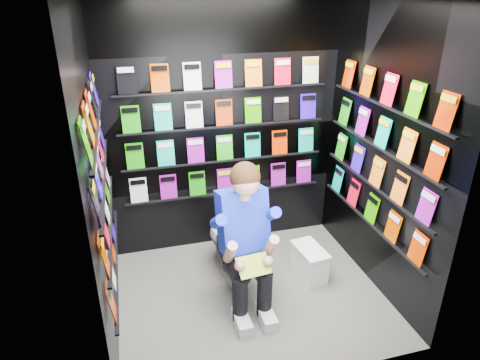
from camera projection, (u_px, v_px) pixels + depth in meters
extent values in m
plane|color=#595957|center=(251.00, 295.00, 4.00)|extent=(2.40, 2.40, 0.00)
cube|color=black|center=(224.00, 130.00, 4.33)|extent=(2.40, 0.04, 2.60)
cube|color=black|center=(300.00, 229.00, 2.58)|extent=(2.40, 0.04, 2.60)
cube|color=black|center=(98.00, 184.00, 3.17)|extent=(0.04, 2.00, 2.60)
cube|color=black|center=(383.00, 153.00, 3.75)|extent=(0.04, 2.00, 2.60)
imported|color=white|center=(232.00, 240.00, 4.18)|extent=(0.49, 0.79, 0.73)
cube|color=white|center=(309.00, 263.00, 4.20)|extent=(0.26, 0.41, 0.29)
cube|color=white|center=(310.00, 250.00, 4.14)|extent=(0.28, 0.43, 0.03)
cube|color=green|center=(254.00, 265.00, 3.45)|extent=(0.29, 0.18, 0.11)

